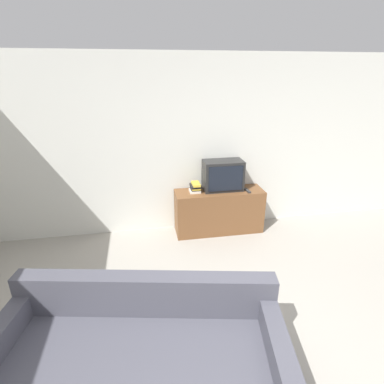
{
  "coord_description": "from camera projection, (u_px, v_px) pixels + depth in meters",
  "views": [
    {
      "loc": [
        -0.86,
        -1.27,
        2.34
      ],
      "look_at": [
        -0.19,
        2.41,
        0.83
      ],
      "focal_mm": 28.0,
      "sensor_mm": 36.0,
      "label": 1
    }
  ],
  "objects": [
    {
      "name": "wall_back",
      "position": [
        197.0,
        147.0,
        4.45
      ],
      "size": [
        9.0,
        0.06,
        2.6
      ],
      "color": "silver",
      "rests_on": "ground_plane"
    },
    {
      "name": "book_stack",
      "position": [
        195.0,
        187.0,
        4.44
      ],
      "size": [
        0.17,
        0.21,
        0.14
      ],
      "color": "silver",
      "rests_on": "tv_stand"
    },
    {
      "name": "remote_on_stand",
      "position": [
        247.0,
        191.0,
        4.48
      ],
      "size": [
        0.05,
        0.18,
        0.02
      ],
      "rotation": [
        0.0,
        0.0,
        0.08
      ],
      "color": "#2D2D2D",
      "rests_on": "tv_stand"
    },
    {
      "name": "tv_stand",
      "position": [
        219.0,
        211.0,
        4.62
      ],
      "size": [
        1.34,
        0.42,
        0.67
      ],
      "color": "brown",
      "rests_on": "ground_plane"
    },
    {
      "name": "television",
      "position": [
        223.0,
        175.0,
        4.47
      ],
      "size": [
        0.59,
        0.32,
        0.45
      ],
      "color": "black",
      "rests_on": "tv_stand"
    },
    {
      "name": "couch",
      "position": [
        140.0,
        364.0,
        2.28
      ],
      "size": [
        2.31,
        1.4,
        0.8
      ],
      "rotation": [
        0.0,
        0.0,
        -0.2
      ],
      "color": "#474751",
      "rests_on": "ground_plane"
    }
  ]
}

